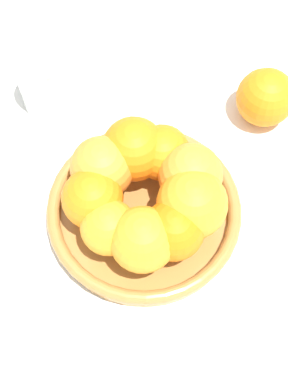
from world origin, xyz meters
TOP-DOWN VIEW (x-y plane):
  - ground_plane at (0.00, 0.00)m, footprint 4.00×4.00m
  - fruit_bowl at (0.00, 0.00)m, footprint 0.24×0.24m
  - orange_pile at (0.00, -0.00)m, footprint 0.18×0.18m
  - stray_orange at (0.22, 0.04)m, footprint 0.08×0.08m
  - drinking_glass at (-0.01, 0.23)m, footprint 0.07×0.07m

SIDE VIEW (x-z plane):
  - ground_plane at x=0.00m, z-range 0.00..0.00m
  - fruit_bowl at x=0.00m, z-range 0.00..0.04m
  - stray_orange at x=0.22m, z-range 0.00..0.08m
  - drinking_glass at x=-0.01m, z-range 0.00..0.09m
  - orange_pile at x=0.00m, z-range 0.03..0.11m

